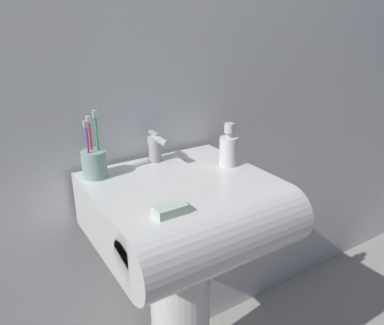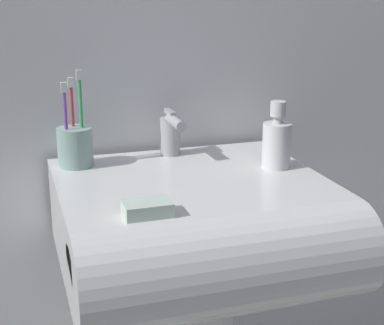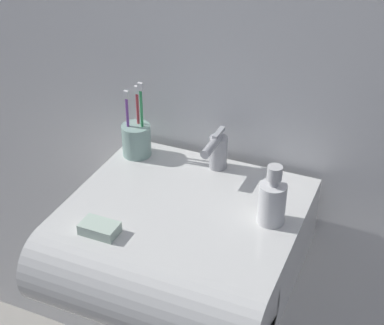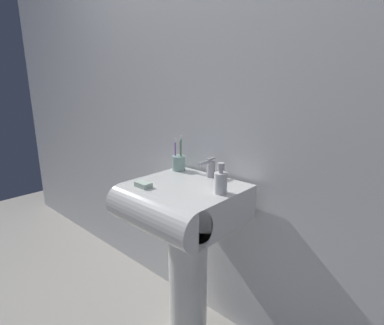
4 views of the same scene
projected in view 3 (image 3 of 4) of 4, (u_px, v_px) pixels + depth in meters
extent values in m
cube|color=white|center=(231.00, 33.00, 1.37)|extent=(5.00, 0.05, 2.40)
cube|color=white|center=(188.00, 233.00, 1.38)|extent=(0.52, 0.43, 0.17)
cylinder|color=white|center=(146.00, 293.00, 1.21)|extent=(0.52, 0.17, 0.17)
cylinder|color=#B7B7BC|center=(218.00, 152.00, 1.44)|extent=(0.04, 0.04, 0.08)
cylinder|color=#B7B7BC|center=(212.00, 146.00, 1.38)|extent=(0.02, 0.09, 0.02)
cube|color=#B7B7BC|center=(219.00, 133.00, 1.41)|extent=(0.01, 0.06, 0.01)
cylinder|color=#99BFB2|center=(137.00, 140.00, 1.49)|extent=(0.07, 0.07, 0.08)
cylinder|color=purple|center=(128.00, 124.00, 1.46)|extent=(0.01, 0.01, 0.15)
cube|color=white|center=(126.00, 95.00, 1.42)|extent=(0.01, 0.01, 0.02)
cylinder|color=#3FB266|center=(142.00, 121.00, 1.46)|extent=(0.01, 0.01, 0.17)
cube|color=white|center=(140.00, 87.00, 1.41)|extent=(0.01, 0.01, 0.02)
cylinder|color=#D83F4C|center=(138.00, 121.00, 1.48)|extent=(0.01, 0.01, 0.15)
cube|color=white|center=(137.00, 90.00, 1.43)|extent=(0.01, 0.01, 0.02)
cylinder|color=white|center=(272.00, 203.00, 1.25)|extent=(0.06, 0.06, 0.09)
cylinder|color=silver|center=(274.00, 182.00, 1.22)|extent=(0.02, 0.02, 0.01)
cylinder|color=silver|center=(275.00, 173.00, 1.21)|extent=(0.03, 0.03, 0.03)
cube|color=silver|center=(100.00, 228.00, 1.23)|extent=(0.08, 0.05, 0.02)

